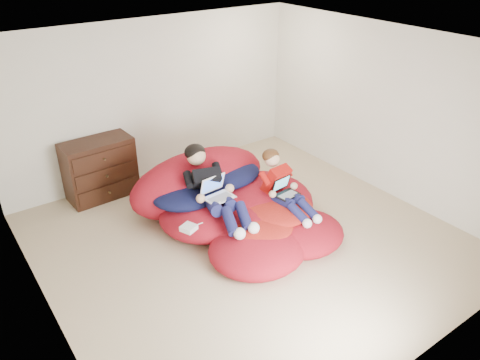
{
  "coord_description": "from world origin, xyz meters",
  "views": [
    {
      "loc": [
        -3.05,
        -4.06,
        3.63
      ],
      "look_at": [
        0.12,
        0.35,
        0.7
      ],
      "focal_mm": 35.0,
      "sensor_mm": 36.0,
      "label": 1
    }
  ],
  "objects_px": {
    "laptop_white": "(216,191)",
    "younger_boy": "(282,183)",
    "laptop_black": "(285,190)",
    "dresser": "(100,169)",
    "older_boy": "(211,184)",
    "beanbag_pile": "(233,204)"
  },
  "relations": [
    {
      "from": "dresser",
      "to": "older_boy",
      "type": "bearing_deg",
      "value": -63.74
    },
    {
      "from": "beanbag_pile",
      "to": "laptop_white",
      "type": "distance_m",
      "value": 0.53
    },
    {
      "from": "laptop_black",
      "to": "dresser",
      "type": "bearing_deg",
      "value": 127.32
    },
    {
      "from": "dresser",
      "to": "laptop_black",
      "type": "bearing_deg",
      "value": -52.68
    },
    {
      "from": "dresser",
      "to": "beanbag_pile",
      "type": "relative_size",
      "value": 0.41
    },
    {
      "from": "younger_boy",
      "to": "laptop_white",
      "type": "distance_m",
      "value": 0.9
    },
    {
      "from": "older_boy",
      "to": "laptop_white",
      "type": "bearing_deg",
      "value": -90.0
    },
    {
      "from": "beanbag_pile",
      "to": "younger_boy",
      "type": "distance_m",
      "value": 0.75
    },
    {
      "from": "laptop_white",
      "to": "younger_boy",
      "type": "bearing_deg",
      "value": -19.89
    },
    {
      "from": "laptop_white",
      "to": "dresser",
      "type": "bearing_deg",
      "value": 114.67
    },
    {
      "from": "laptop_black",
      "to": "laptop_white",
      "type": "bearing_deg",
      "value": 156.85
    },
    {
      "from": "dresser",
      "to": "younger_boy",
      "type": "distance_m",
      "value": 2.78
    },
    {
      "from": "dresser",
      "to": "laptop_white",
      "type": "bearing_deg",
      "value": -65.33
    },
    {
      "from": "older_boy",
      "to": "dresser",
      "type": "bearing_deg",
      "value": 116.26
    },
    {
      "from": "dresser",
      "to": "younger_boy",
      "type": "bearing_deg",
      "value": -51.99
    },
    {
      "from": "older_boy",
      "to": "younger_boy",
      "type": "distance_m",
      "value": 0.95
    },
    {
      "from": "beanbag_pile",
      "to": "older_boy",
      "type": "relative_size",
      "value": 1.83
    },
    {
      "from": "dresser",
      "to": "older_boy",
      "type": "distance_m",
      "value": 1.97
    },
    {
      "from": "older_boy",
      "to": "younger_boy",
      "type": "xyz_separation_m",
      "value": [
        0.84,
        -0.43,
        -0.06
      ]
    },
    {
      "from": "dresser",
      "to": "laptop_black",
      "type": "xyz_separation_m",
      "value": [
        1.71,
        -2.24,
        0.11
      ]
    },
    {
      "from": "younger_boy",
      "to": "laptop_black",
      "type": "bearing_deg",
      "value": -90.0
    },
    {
      "from": "beanbag_pile",
      "to": "older_boy",
      "type": "distance_m",
      "value": 0.55
    }
  ]
}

